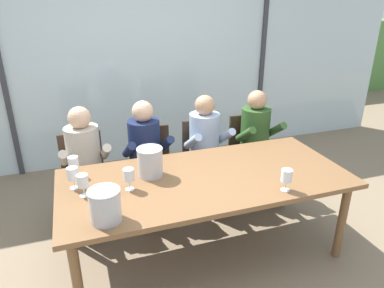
# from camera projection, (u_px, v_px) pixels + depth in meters

# --- Properties ---
(ground) EXTENTS (14.00, 14.00, 0.00)m
(ground) POSITION_uv_depth(u_px,v_px,m) (174.00, 196.00, 4.06)
(ground) COLOR #847056
(window_glass_panel) EXTENTS (7.55, 0.03, 2.60)m
(window_glass_panel) POSITION_uv_depth(u_px,v_px,m) (146.00, 64.00, 4.60)
(window_glass_panel) COLOR silver
(window_glass_panel) RESTS_ON ground
(window_mullion_left) EXTENTS (0.06, 0.06, 2.60)m
(window_mullion_left) POSITION_uv_depth(u_px,v_px,m) (2.00, 73.00, 4.08)
(window_mullion_left) COLOR #38383D
(window_mullion_left) RESTS_ON ground
(window_mullion_right) EXTENTS (0.06, 0.06, 2.60)m
(window_mullion_right) POSITION_uv_depth(u_px,v_px,m) (262.00, 58.00, 5.09)
(window_mullion_right) COLOR #38383D
(window_mullion_right) RESTS_ON ground
(hillside_vineyard) EXTENTS (13.55, 2.40, 1.61)m
(hillside_vineyard) POSITION_uv_depth(u_px,v_px,m) (116.00, 63.00, 7.56)
(hillside_vineyard) COLOR #568942
(hillside_vineyard) RESTS_ON ground
(dining_table) EXTENTS (2.35, 1.07, 0.76)m
(dining_table) POSITION_uv_depth(u_px,v_px,m) (206.00, 184.00, 2.92)
(dining_table) COLOR brown
(dining_table) RESTS_ON ground
(chair_near_curtain) EXTENTS (0.47, 0.47, 0.87)m
(chair_near_curtain) POSITION_uv_depth(u_px,v_px,m) (84.00, 170.00, 3.56)
(chair_near_curtain) COLOR #332319
(chair_near_curtain) RESTS_ON ground
(chair_left_of_center) EXTENTS (0.50, 0.50, 0.87)m
(chair_left_of_center) POSITION_uv_depth(u_px,v_px,m) (151.00, 162.00, 3.73)
(chair_left_of_center) COLOR #332319
(chair_left_of_center) RESTS_ON ground
(chair_center) EXTENTS (0.49, 0.49, 0.87)m
(chair_center) POSITION_uv_depth(u_px,v_px,m) (203.00, 154.00, 3.90)
(chair_center) COLOR #332319
(chair_center) RESTS_ON ground
(chair_right_of_center) EXTENTS (0.46, 0.46, 0.87)m
(chair_right_of_center) POSITION_uv_depth(u_px,v_px,m) (249.00, 147.00, 4.08)
(chair_right_of_center) COLOR #332319
(chair_right_of_center) RESTS_ON ground
(person_beige_jumper) EXTENTS (0.48, 0.62, 1.19)m
(person_beige_jumper) POSITION_uv_depth(u_px,v_px,m) (85.00, 161.00, 3.35)
(person_beige_jumper) COLOR #B7AD9E
(person_beige_jumper) RESTS_ON ground
(person_navy_polo) EXTENTS (0.49, 0.63, 1.19)m
(person_navy_polo) POSITION_uv_depth(u_px,v_px,m) (147.00, 152.00, 3.53)
(person_navy_polo) COLOR #192347
(person_navy_polo) RESTS_ON ground
(person_pale_blue_shirt) EXTENTS (0.49, 0.63, 1.19)m
(person_pale_blue_shirt) POSITION_uv_depth(u_px,v_px,m) (207.00, 144.00, 3.73)
(person_pale_blue_shirt) COLOR #9EB2D1
(person_pale_blue_shirt) RESTS_ON ground
(person_olive_shirt) EXTENTS (0.48, 0.62, 1.19)m
(person_olive_shirt) POSITION_uv_depth(u_px,v_px,m) (258.00, 137.00, 3.91)
(person_olive_shirt) COLOR #2D5123
(person_olive_shirt) RESTS_ON ground
(ice_bucket_primary) EXTENTS (0.21, 0.21, 0.24)m
(ice_bucket_primary) POSITION_uv_depth(u_px,v_px,m) (150.00, 162.00, 2.86)
(ice_bucket_primary) COLOR #B7B7BC
(ice_bucket_primary) RESTS_ON dining_table
(ice_bucket_secondary) EXTENTS (0.21, 0.21, 0.23)m
(ice_bucket_secondary) POSITION_uv_depth(u_px,v_px,m) (105.00, 205.00, 2.28)
(ice_bucket_secondary) COLOR #B7B7BC
(ice_bucket_secondary) RESTS_ON dining_table
(wine_glass_by_left_taster) EXTENTS (0.08, 0.08, 0.17)m
(wine_glass_by_left_taster) POSITION_uv_depth(u_px,v_px,m) (287.00, 176.00, 2.64)
(wine_glass_by_left_taster) COLOR silver
(wine_glass_by_left_taster) RESTS_ON dining_table
(wine_glass_near_bucket) EXTENTS (0.08, 0.08, 0.17)m
(wine_glass_near_bucket) POSITION_uv_depth(u_px,v_px,m) (129.00, 176.00, 2.65)
(wine_glass_near_bucket) COLOR silver
(wine_glass_near_bucket) RESTS_ON dining_table
(wine_glass_center_pour) EXTENTS (0.08, 0.08, 0.17)m
(wine_glass_center_pour) POSITION_uv_depth(u_px,v_px,m) (73.00, 163.00, 2.85)
(wine_glass_center_pour) COLOR silver
(wine_glass_center_pour) RESTS_ON dining_table
(wine_glass_by_right_taster) EXTENTS (0.08, 0.08, 0.17)m
(wine_glass_by_right_taster) POSITION_uv_depth(u_px,v_px,m) (83.00, 182.00, 2.57)
(wine_glass_by_right_taster) COLOR silver
(wine_glass_by_right_taster) RESTS_ON dining_table
(wine_glass_spare_empty) EXTENTS (0.08, 0.08, 0.17)m
(wine_glass_spare_empty) POSITION_uv_depth(u_px,v_px,m) (73.00, 174.00, 2.67)
(wine_glass_spare_empty) COLOR silver
(wine_glass_spare_empty) RESTS_ON dining_table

